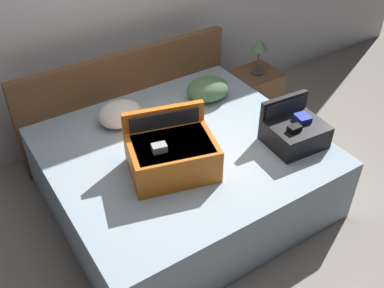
{
  "coord_description": "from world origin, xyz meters",
  "views": [
    {
      "loc": [
        -1.36,
        -1.82,
        2.58
      ],
      "look_at": [
        0.0,
        0.27,
        0.64
      ],
      "focal_mm": 41.13,
      "sensor_mm": 36.0,
      "label": 1
    }
  ],
  "objects_px": {
    "hard_case_medium": "(295,131)",
    "pillow_near_headboard": "(208,89)",
    "nightstand": "(255,94)",
    "pillow_center_head": "(120,114)",
    "table_lamp": "(259,47)",
    "bed": "(183,172)",
    "hard_case_large": "(172,154)"
  },
  "relations": [
    {
      "from": "hard_case_medium",
      "to": "pillow_near_headboard",
      "type": "xyz_separation_m",
      "value": [
        -0.19,
        0.87,
        -0.01
      ]
    },
    {
      "from": "nightstand",
      "to": "pillow_center_head",
      "type": "bearing_deg",
      "value": -175.55
    },
    {
      "from": "pillow_near_headboard",
      "to": "nightstand",
      "type": "relative_size",
      "value": 0.76
    },
    {
      "from": "pillow_near_headboard",
      "to": "table_lamp",
      "type": "relative_size",
      "value": 1.04
    },
    {
      "from": "bed",
      "to": "pillow_near_headboard",
      "type": "bearing_deg",
      "value": 39.58
    },
    {
      "from": "bed",
      "to": "hard_case_large",
      "type": "height_order",
      "value": "hard_case_large"
    },
    {
      "from": "hard_case_large",
      "to": "nightstand",
      "type": "distance_m",
      "value": 1.75
    },
    {
      "from": "hard_case_large",
      "to": "pillow_center_head",
      "type": "xyz_separation_m",
      "value": [
        -0.05,
        0.72,
        -0.06
      ]
    },
    {
      "from": "bed",
      "to": "pillow_center_head",
      "type": "xyz_separation_m",
      "value": [
        -0.26,
        0.52,
        0.36
      ]
    },
    {
      "from": "hard_case_large",
      "to": "table_lamp",
      "type": "bearing_deg",
      "value": 45.12
    },
    {
      "from": "table_lamp",
      "to": "hard_case_large",
      "type": "bearing_deg",
      "value": -150.23
    },
    {
      "from": "hard_case_large",
      "to": "pillow_center_head",
      "type": "bearing_deg",
      "value": 109.56
    },
    {
      "from": "hard_case_large",
      "to": "table_lamp",
      "type": "height_order",
      "value": "hard_case_large"
    },
    {
      "from": "hard_case_large",
      "to": "hard_case_medium",
      "type": "relative_size",
      "value": 1.55
    },
    {
      "from": "hard_case_large",
      "to": "table_lamp",
      "type": "distance_m",
      "value": 1.69
    },
    {
      "from": "bed",
      "to": "hard_case_large",
      "type": "distance_m",
      "value": 0.51
    },
    {
      "from": "table_lamp",
      "to": "pillow_near_headboard",
      "type": "bearing_deg",
      "value": -164.96
    },
    {
      "from": "hard_case_large",
      "to": "nightstand",
      "type": "xyz_separation_m",
      "value": [
        1.47,
        0.84,
        -0.44
      ]
    },
    {
      "from": "hard_case_medium",
      "to": "pillow_center_head",
      "type": "distance_m",
      "value": 1.36
    },
    {
      "from": "hard_case_medium",
      "to": "pillow_near_headboard",
      "type": "relative_size",
      "value": 1.16
    },
    {
      "from": "hard_case_medium",
      "to": "nightstand",
      "type": "xyz_separation_m",
      "value": [
        0.54,
        1.06,
        -0.41
      ]
    },
    {
      "from": "hard_case_large",
      "to": "pillow_center_head",
      "type": "relative_size",
      "value": 1.87
    },
    {
      "from": "hard_case_medium",
      "to": "nightstand",
      "type": "height_order",
      "value": "hard_case_medium"
    },
    {
      "from": "pillow_center_head",
      "to": "table_lamp",
      "type": "xyz_separation_m",
      "value": [
        1.52,
        0.12,
        0.14
      ]
    },
    {
      "from": "bed",
      "to": "pillow_near_headboard",
      "type": "distance_m",
      "value": 0.79
    },
    {
      "from": "bed",
      "to": "hard_case_large",
      "type": "xyz_separation_m",
      "value": [
        -0.21,
        -0.2,
        0.42
      ]
    },
    {
      "from": "table_lamp",
      "to": "bed",
      "type": "bearing_deg",
      "value": -153.11
    },
    {
      "from": "hard_case_medium",
      "to": "hard_case_large",
      "type": "bearing_deg",
      "value": 170.87
    },
    {
      "from": "hard_case_medium",
      "to": "pillow_center_head",
      "type": "height_order",
      "value": "hard_case_medium"
    },
    {
      "from": "bed",
      "to": "nightstand",
      "type": "xyz_separation_m",
      "value": [
        1.26,
        0.64,
        -0.02
      ]
    },
    {
      "from": "hard_case_large",
      "to": "pillow_near_headboard",
      "type": "distance_m",
      "value": 0.99
    },
    {
      "from": "hard_case_medium",
      "to": "table_lamp",
      "type": "height_order",
      "value": "hard_case_medium"
    }
  ]
}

